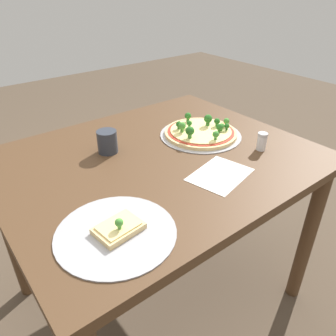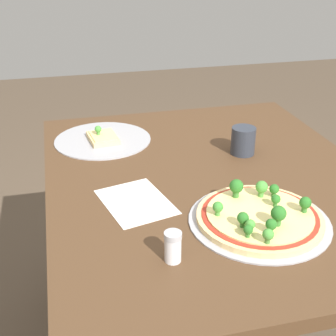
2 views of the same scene
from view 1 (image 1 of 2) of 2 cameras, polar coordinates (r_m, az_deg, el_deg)
name	(u,v)px [view 1 (image 1 of 2)]	position (r m, az deg, el deg)	size (l,w,h in m)	color
ground_plane	(160,291)	(1.72, -1.43, -20.61)	(8.00, 8.00, 0.00)	brown
dining_table	(158,179)	(1.27, -1.81, -1.86)	(1.13, 0.92, 0.76)	#4C331E
pizza_tray_whole	(201,132)	(1.38, 5.73, 6.26)	(0.34, 0.34, 0.07)	#A3A3A8
pizza_tray_slice	(117,231)	(0.88, -8.91, -10.81)	(0.32, 0.32, 0.05)	#A3A3A8
drinking_cup	(107,142)	(1.25, -10.52, 4.53)	(0.07, 0.07, 0.09)	#2D333D
condiment_shaker	(262,141)	(1.30, 16.03, 4.48)	(0.04, 0.04, 0.07)	silver
paper_menu	(220,175)	(1.12, 9.06, -1.14)	(0.21, 0.16, 0.00)	white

